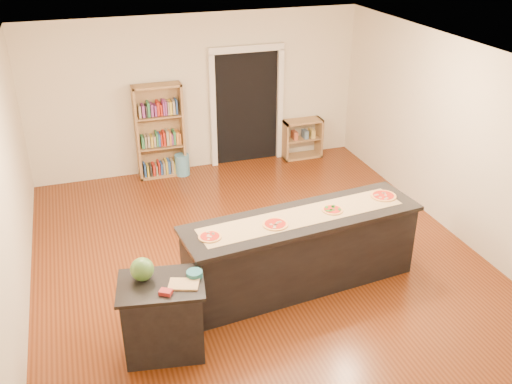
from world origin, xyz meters
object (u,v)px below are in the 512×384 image
object	(u,v)px
low_shelf	(302,139)
watermelon	(142,269)
kitchen_island	(301,251)
bookshelf	(160,131)
side_counter	(164,317)
waste_bin	(182,165)

from	to	relation	value
low_shelf	watermelon	size ratio (longest dim) A/B	3.04
kitchen_island	watermelon	distance (m)	2.17
kitchen_island	bookshelf	xyz separation A→B (m)	(-1.10, 3.91, 0.34)
kitchen_island	bookshelf	world-z (taller)	bookshelf
side_counter	low_shelf	xyz separation A→B (m)	(3.50, 4.58, -0.07)
side_counter	bookshelf	size ratio (longest dim) A/B	0.53
watermelon	kitchen_island	bearing A→B (deg)	14.99
bookshelf	kitchen_island	bearing A→B (deg)	-74.34
side_counter	bookshelf	bearing A→B (deg)	90.29
low_shelf	waste_bin	size ratio (longest dim) A/B	1.96
bookshelf	watermelon	bearing A→B (deg)	-101.87
waste_bin	watermelon	distance (m)	4.62
low_shelf	watermelon	xyz separation A→B (m)	(-3.66, -4.45, 0.64)
waste_bin	watermelon	world-z (taller)	watermelon
bookshelf	waste_bin	size ratio (longest dim) A/B	4.36
kitchen_island	watermelon	xyz separation A→B (m)	(-2.03, -0.54, 0.51)
kitchen_island	low_shelf	distance (m)	4.23
waste_bin	watermelon	bearing A→B (deg)	-106.36
side_counter	watermelon	bearing A→B (deg)	149.97
low_shelf	watermelon	world-z (taller)	watermelon
waste_bin	watermelon	xyz separation A→B (m)	(-1.28, -4.37, 0.82)
side_counter	waste_bin	world-z (taller)	side_counter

